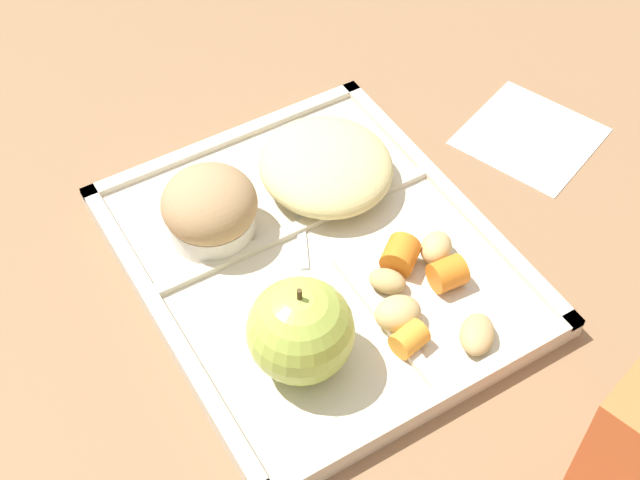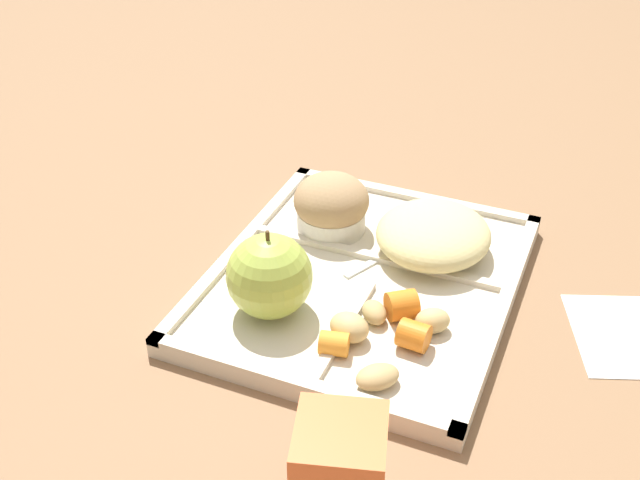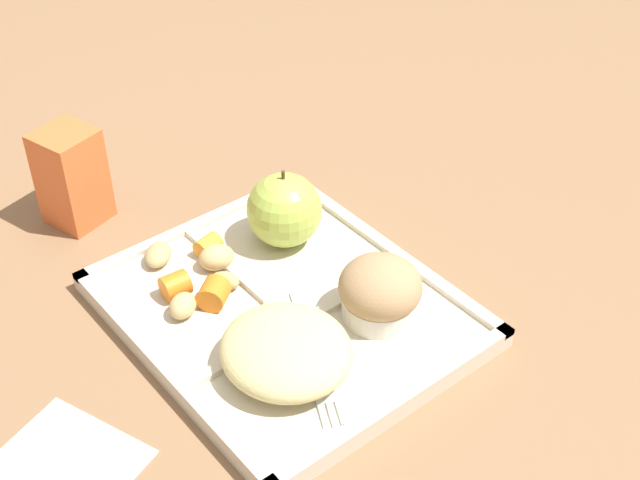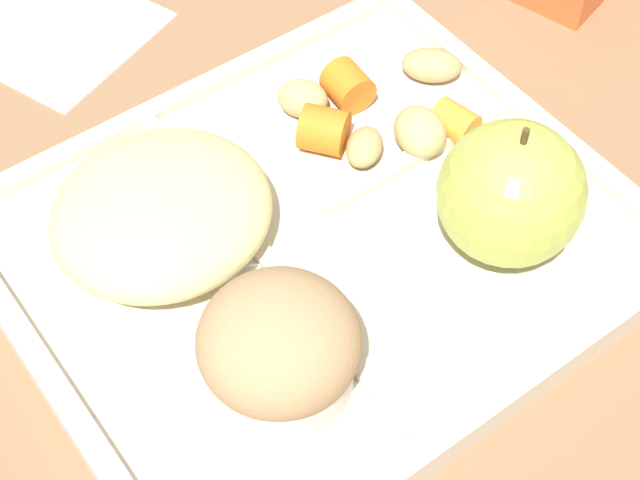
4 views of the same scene
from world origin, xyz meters
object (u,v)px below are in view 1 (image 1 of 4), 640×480
at_px(lunch_tray, 317,260).
at_px(bran_muffin, 210,209).
at_px(plastic_fork, 297,180).
at_px(green_apple, 301,331).

bearing_deg(lunch_tray, bran_muffin, 42.75).
distance_m(bran_muffin, plastic_fork, 0.09).
distance_m(lunch_tray, green_apple, 0.11).
relative_size(lunch_tray, green_apple, 3.80).
bearing_deg(plastic_fork, lunch_tray, 160.91).
bearing_deg(plastic_fork, bran_muffin, 99.89).
distance_m(lunch_tray, bran_muffin, 0.10).
xyz_separation_m(lunch_tray, plastic_fork, (0.08, -0.03, 0.01)).
xyz_separation_m(lunch_tray, green_apple, (-0.08, 0.06, 0.04)).
height_order(lunch_tray, green_apple, green_apple).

